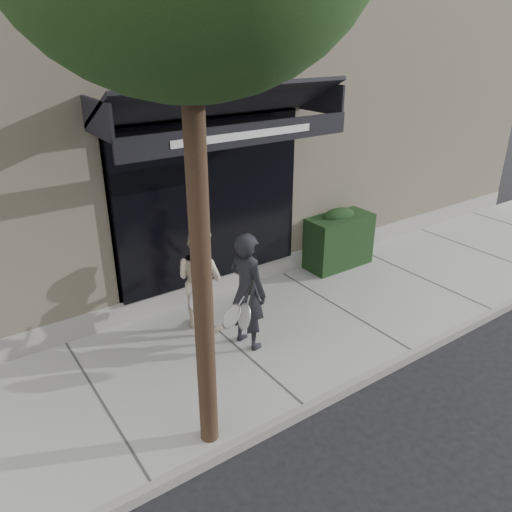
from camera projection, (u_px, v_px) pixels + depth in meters
ground at (338, 313)px, 8.28m from camera, size 80.00×80.00×0.00m
sidewalk at (338, 310)px, 8.26m from camera, size 20.00×3.00×0.12m
curb at (414, 354)px, 7.10m from camera, size 20.00×0.10×0.14m
building_facade at (188, 108)px, 10.86m from camera, size 14.30×8.04×5.64m
hedge at (337, 238)px, 9.52m from camera, size 1.30×0.70×1.14m
pedestrian_front at (247, 291)px, 6.91m from camera, size 0.84×0.83×1.73m
pedestrian_back at (200, 279)px, 7.39m from camera, size 0.84×0.97×1.60m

